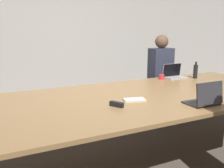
# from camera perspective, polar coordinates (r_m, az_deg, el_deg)

# --- Properties ---
(ground_plane) EXTENTS (24.00, 24.00, 0.00)m
(ground_plane) POSITION_cam_1_polar(r_m,az_deg,el_deg) (3.25, 5.76, -15.47)
(ground_plane) COLOR brown
(curtain_wall) EXTENTS (12.00, 0.06, 2.80)m
(curtain_wall) POSITION_cam_1_polar(r_m,az_deg,el_deg) (5.21, -9.02, 10.95)
(curtain_wall) COLOR beige
(curtain_wall) RESTS_ON ground_plane
(conference_table) EXTENTS (4.26, 1.68, 0.75)m
(conference_table) POSITION_cam_1_polar(r_m,az_deg,el_deg) (2.99, 6.05, -3.42)
(conference_table) COLOR #9E7547
(conference_table) RESTS_ON ground_plane
(laptop_near_midright) EXTENTS (0.34, 0.25, 0.25)m
(laptop_near_midright) POSITION_cam_1_polar(r_m,az_deg,el_deg) (2.75, 20.53, -3.07)
(laptop_near_midright) COLOR #333338
(laptop_near_midright) RESTS_ON conference_table
(cup_near_midright) EXTENTS (0.09, 0.09, 0.08)m
(cup_near_midright) POSITION_cam_1_polar(r_m,az_deg,el_deg) (2.98, 22.93, -2.72)
(cup_near_midright) COLOR brown
(cup_near_midright) RESTS_ON conference_table
(laptop_far_right) EXTENTS (0.35, 0.22, 0.23)m
(laptop_far_right) POSITION_cam_1_polar(r_m,az_deg,el_deg) (4.16, 13.89, 2.29)
(laptop_far_right) COLOR #B7B7BC
(laptop_far_right) RESTS_ON conference_table
(person_far_right) EXTENTS (0.40, 0.24, 1.43)m
(person_far_right) POSITION_cam_1_polar(r_m,az_deg,el_deg) (4.51, 10.97, 1.70)
(person_far_right) COLOR #2D2D38
(person_far_right) RESTS_ON ground_plane
(cup_far_right) EXTENTS (0.08, 0.08, 0.08)m
(cup_far_right) POSITION_cam_1_polar(r_m,az_deg,el_deg) (3.99, 11.25, 1.60)
(cup_far_right) COLOR red
(cup_far_right) RESTS_ON conference_table
(bottle_far_right) EXTENTS (0.07, 0.07, 0.26)m
(bottle_far_right) POSITION_cam_1_polar(r_m,az_deg,el_deg) (4.21, 18.54, 2.80)
(bottle_far_right) COLOR black
(bottle_far_right) RESTS_ON conference_table
(stapler) EXTENTS (0.11, 0.15, 0.05)m
(stapler) POSITION_cam_1_polar(r_m,az_deg,el_deg) (2.54, 1.05, -4.65)
(stapler) COLOR black
(stapler) RESTS_ON conference_table
(notebook) EXTENTS (0.26, 0.19, 0.02)m
(notebook) POSITION_cam_1_polar(r_m,az_deg,el_deg) (2.76, 5.11, -3.61)
(notebook) COLOR silver
(notebook) RESTS_ON conference_table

